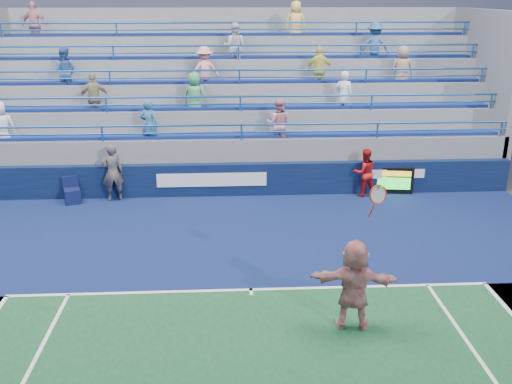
{
  "coord_description": "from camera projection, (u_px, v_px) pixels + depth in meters",
  "views": [
    {
      "loc": [
        -0.5,
        -11.5,
        6.42
      ],
      "look_at": [
        0.25,
        2.5,
        1.5
      ],
      "focal_mm": 40.0,
      "sensor_mm": 36.0,
      "label": 1
    }
  ],
  "objects": [
    {
      "name": "sponsor_wall",
      "position": [
        242.0,
        179.0,
        18.93
      ],
      "size": [
        18.0,
        0.32,
        1.1
      ],
      "color": "black",
      "rests_on": "ground"
    },
    {
      "name": "serve_speed_board",
      "position": [
        393.0,
        181.0,
        19.08
      ],
      "size": [
        1.32,
        0.32,
        0.91
      ],
      "color": "black",
      "rests_on": "ground"
    },
    {
      "name": "bleacher_stand",
      "position": [
        239.0,
        125.0,
        22.15
      ],
      "size": [
        18.0,
        5.6,
        6.13
      ],
      "color": "slate",
      "rests_on": "ground"
    },
    {
      "name": "ball_girl",
      "position": [
        364.0,
        172.0,
        18.78
      ],
      "size": [
        0.88,
        0.74,
        1.61
      ],
      "primitive_type": "imported",
      "rotation": [
        0.0,
        0.0,
        3.31
      ],
      "color": "red",
      "rests_on": "ground"
    },
    {
      "name": "tennis_player",
      "position": [
        354.0,
        285.0,
        11.28
      ],
      "size": [
        1.82,
        0.82,
        3.04
      ],
      "color": "silver",
      "rests_on": "ground"
    },
    {
      "name": "judge_chair",
      "position": [
        73.0,
        195.0,
        18.28
      ],
      "size": [
        0.62,
        0.63,
        0.86
      ],
      "color": "#0D1440",
      "rests_on": "ground"
    },
    {
      "name": "ground",
      "position": [
        251.0,
        290.0,
        12.99
      ],
      "size": [
        120.0,
        120.0,
        0.0
      ],
      "primitive_type": "plane",
      "color": "#333538"
    },
    {
      "name": "line_judge",
      "position": [
        112.0,
        172.0,
        18.3
      ],
      "size": [
        0.8,
        0.65,
        1.9
      ],
      "primitive_type": "imported",
      "rotation": [
        0.0,
        0.0,
        3.45
      ],
      "color": "#141B38",
      "rests_on": "ground"
    }
  ]
}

